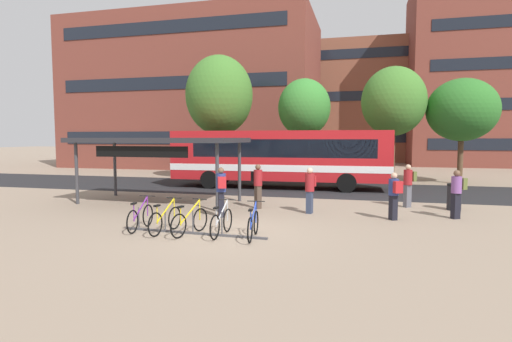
# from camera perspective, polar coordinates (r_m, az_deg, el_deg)

# --- Properties ---
(ground) EXTENTS (200.00, 200.00, 0.00)m
(ground) POSITION_cam_1_polar(r_m,az_deg,el_deg) (12.42, -3.88, -8.46)
(ground) COLOR gray
(bus_lane_asphalt) EXTENTS (80.00, 7.20, 0.01)m
(bus_lane_asphalt) POSITION_cam_1_polar(r_m,az_deg,el_deg) (22.98, 4.89, -2.39)
(bus_lane_asphalt) COLOR #232326
(bus_lane_asphalt) RESTS_ON ground
(city_bus) EXTENTS (12.10, 2.96, 3.20)m
(city_bus) POSITION_cam_1_polar(r_m,az_deg,el_deg) (22.97, 3.10, 2.05)
(city_bus) COLOR red
(city_bus) RESTS_ON ground
(bike_rack) EXTENTS (4.54, 0.28, 0.70)m
(bike_rack) POSITION_cam_1_polar(r_m,az_deg,el_deg) (12.24, -8.77, -8.24)
(bike_rack) COLOR #47474C
(bike_rack) RESTS_ON ground
(parked_bicycle_purple_0) EXTENTS (0.52, 1.72, 0.99)m
(parked_bicycle_purple_0) POSITION_cam_1_polar(r_m,az_deg,el_deg) (13.07, -15.80, -6.25)
(parked_bicycle_purple_0) COLOR black
(parked_bicycle_purple_0) RESTS_ON ground
(parked_bicycle_yellow_1) EXTENTS (0.52, 1.72, 0.99)m
(parked_bicycle_yellow_1) POSITION_cam_1_polar(r_m,az_deg,el_deg) (12.49, -12.52, -6.69)
(parked_bicycle_yellow_1) COLOR black
(parked_bicycle_yellow_1) RESTS_ON ground
(parked_bicycle_yellow_2) EXTENTS (0.60, 1.68, 0.99)m
(parked_bicycle_yellow_2) POSITION_cam_1_polar(r_m,az_deg,el_deg) (12.14, -9.22, -6.97)
(parked_bicycle_yellow_2) COLOR black
(parked_bicycle_yellow_2) RESTS_ON ground
(parked_bicycle_silver_3) EXTENTS (0.52, 1.72, 0.99)m
(parked_bicycle_silver_3) POSITION_cam_1_polar(r_m,az_deg,el_deg) (11.89, -4.83, -7.17)
(parked_bicycle_silver_3) COLOR black
(parked_bicycle_silver_3) RESTS_ON ground
(parked_bicycle_blue_4) EXTENTS (0.52, 1.72, 0.99)m
(parked_bicycle_blue_4) POSITION_cam_1_polar(r_m,az_deg,el_deg) (11.52, -0.40, -7.53)
(parked_bicycle_blue_4) COLOR black
(parked_bicycle_blue_4) RESTS_ON ground
(transit_shelter) EXTENTS (7.28, 3.66, 2.81)m
(transit_shelter) POSITION_cam_1_polar(r_m,az_deg,el_deg) (18.13, -13.39, 4.00)
(transit_shelter) COLOR #38383D
(transit_shelter) RESTS_ON ground
(commuter_black_pack_0) EXTENTS (0.58, 0.59, 1.77)m
(commuter_black_pack_0) POSITION_cam_1_polar(r_m,az_deg,el_deg) (16.26, 0.22, -1.67)
(commuter_black_pack_0) COLOR #47382D
(commuter_black_pack_0) RESTS_ON ground
(commuter_olive_pack_1) EXTENTS (0.60, 0.57, 1.75)m
(commuter_olive_pack_1) POSITION_cam_1_polar(r_m,az_deg,el_deg) (17.67, 20.46, -1.51)
(commuter_olive_pack_1) COLOR #565660
(commuter_olive_pack_1) RESTS_ON ground
(commuter_red_pack_2) EXTENTS (0.51, 0.60, 1.78)m
(commuter_red_pack_2) POSITION_cam_1_polar(r_m,az_deg,el_deg) (14.53, -4.87, -2.44)
(commuter_red_pack_2) COLOR black
(commuter_red_pack_2) RESTS_ON ground
(commuter_red_pack_3) EXTENTS (0.41, 0.57, 1.71)m
(commuter_red_pack_3) POSITION_cam_1_polar(r_m,az_deg,el_deg) (15.37, 7.53, -2.24)
(commuter_red_pack_3) COLOR #2D3851
(commuter_red_pack_3) RESTS_ON ground
(commuter_red_pack_4) EXTENTS (0.52, 0.60, 1.64)m
(commuter_red_pack_4) POSITION_cam_1_polar(r_m,az_deg,el_deg) (14.75, 18.69, -2.89)
(commuter_red_pack_4) COLOR black
(commuter_red_pack_4) RESTS_ON ground
(commuter_olive_pack_5) EXTENTS (0.60, 0.55, 1.70)m
(commuter_olive_pack_5) POSITION_cam_1_polar(r_m,az_deg,el_deg) (15.84, 26.21, -2.47)
(commuter_olive_pack_5) COLOR black
(commuter_olive_pack_5) RESTS_ON ground
(trash_bin) EXTENTS (0.55, 0.55, 1.03)m
(trash_bin) POSITION_cam_1_polar(r_m,az_deg,el_deg) (17.73, 25.89, -3.26)
(trash_bin) COLOR #232328
(trash_bin) RESTS_ON ground
(street_tree_0) EXTENTS (3.92, 3.92, 7.20)m
(street_tree_0) POSITION_cam_1_polar(r_m,az_deg,el_deg) (27.02, 18.62, 9.16)
(street_tree_0) COLOR brown
(street_tree_0) RESTS_ON ground
(street_tree_1) EXTENTS (4.16, 4.16, 6.40)m
(street_tree_1) POSITION_cam_1_polar(r_m,az_deg,el_deg) (28.02, 26.79, 7.59)
(street_tree_1) COLOR brown
(street_tree_1) RESTS_ON ground
(street_tree_2) EXTENTS (4.46, 4.46, 8.27)m
(street_tree_2) POSITION_cam_1_polar(r_m,az_deg,el_deg) (27.79, -5.15, 10.43)
(street_tree_2) COLOR brown
(street_tree_2) RESTS_ON ground
(street_tree_3) EXTENTS (3.49, 3.49, 6.76)m
(street_tree_3) POSITION_cam_1_polar(r_m,az_deg,el_deg) (27.89, 6.73, 8.73)
(street_tree_3) COLOR brown
(street_tree_3) RESTS_ON ground
(building_left_wing) EXTENTS (23.46, 11.89, 14.07)m
(building_left_wing) POSITION_cam_1_polar(r_m,az_deg,el_deg) (41.89, -8.40, 10.38)
(building_left_wing) COLOR brown
(building_left_wing) RESTS_ON ground
(building_centre_block) EXTENTS (15.46, 13.19, 14.15)m
(building_centre_block) POSITION_cam_1_polar(r_m,az_deg,el_deg) (54.91, 13.97, 8.97)
(building_centre_block) COLOR brown
(building_centre_block) RESTS_ON ground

